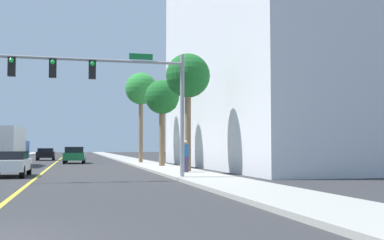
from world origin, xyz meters
TOP-DOWN VIEW (x-y plane):
  - ground at (0.00, 42.00)m, footprint 192.00×192.00m
  - sidewalk_right at (7.79, 42.00)m, footprint 2.90×168.00m
  - lane_marking_center at (0.00, 42.00)m, footprint 0.16×144.00m
  - building_right_near at (18.07, 25.83)m, footprint 14.68×26.62m
  - traffic_signal_mast at (3.29, 13.71)m, footprint 9.94×0.36m
  - palm_near at (8.14, 18.47)m, footprint 2.56×2.56m
  - palm_mid at (8.08, 26.57)m, footprint 2.53×2.53m
  - palm_far at (7.59, 34.68)m, footprint 2.89×2.89m
  - car_black at (-1.43, 49.06)m, footprint 1.99×3.96m
  - car_white at (-1.42, 18.01)m, footprint 1.89×4.13m
  - car_green at (1.80, 37.75)m, footprint 2.07×4.41m
  - car_red at (1.67, 54.85)m, footprint 1.97×4.15m
  - car_blue at (-4.86, 41.89)m, footprint 2.00×4.14m
  - delivery_truck at (-3.48, 31.98)m, footprint 2.73×8.58m
  - pedestrian at (7.75, 17.34)m, footprint 0.38×0.38m

SIDE VIEW (x-z plane):
  - ground at x=0.00m, z-range 0.00..0.00m
  - lane_marking_center at x=0.00m, z-range 0.00..0.01m
  - sidewalk_right at x=7.79m, z-range 0.00..0.15m
  - car_white at x=-1.42m, z-range 0.05..1.36m
  - car_blue at x=-4.86m, z-range 0.04..1.39m
  - car_red at x=1.67m, z-range 0.03..1.42m
  - car_black at x=-1.43m, z-range 0.04..1.43m
  - car_green at x=1.80m, z-range 0.02..1.56m
  - pedestrian at x=7.75m, z-range 0.15..1.90m
  - delivery_truck at x=-3.48m, z-range 0.10..3.17m
  - traffic_signal_mast at x=3.29m, z-range 1.60..7.35m
  - palm_mid at x=8.08m, z-range 1.92..8.28m
  - palm_near at x=8.14m, z-range 2.15..8.93m
  - palm_far at x=7.59m, z-range 2.64..10.76m
  - building_right_near at x=18.07m, z-range 0.00..16.69m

